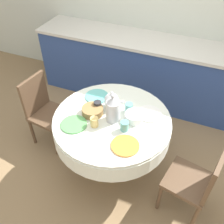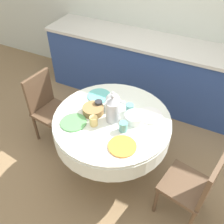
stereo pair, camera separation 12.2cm
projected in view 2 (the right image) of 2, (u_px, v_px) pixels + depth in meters
ground_plane at (112, 165)px, 2.92m from camera, size 12.00×12.00×0.00m
wall_back at (172, 5)px, 3.21m from camera, size 7.00×0.05×2.60m
kitchen_counter at (156, 73)px, 3.53m from camera, size 3.24×0.64×0.94m
dining_table at (112, 127)px, 2.50m from camera, size 1.16×1.16×0.76m
chair_left at (195, 185)px, 2.18m from camera, size 0.47×0.47×0.88m
chair_right at (48, 106)px, 2.98m from camera, size 0.45×0.45×0.88m
plate_near_left at (74, 122)px, 2.36m from camera, size 0.25×0.25×0.01m
cup_near_left at (94, 121)px, 2.32m from camera, size 0.08×0.08×0.10m
plate_near_right at (122, 146)px, 2.14m from camera, size 0.25×0.25×0.01m
cup_near_right at (123, 127)px, 2.26m from camera, size 0.08×0.08×0.10m
plate_far_left at (99, 96)px, 2.67m from camera, size 0.25×0.25×0.01m
cup_far_left at (99, 105)px, 2.49m from camera, size 0.08×0.08×0.10m
plate_far_right at (150, 115)px, 2.44m from camera, size 0.25×0.25×0.01m
cup_far_right at (130, 109)px, 2.45m from camera, size 0.08×0.08×0.10m
coffee_carafe at (113, 109)px, 2.32m from camera, size 0.13×0.13×0.30m
teapot at (113, 100)px, 2.49m from camera, size 0.21×0.15×0.19m
bread_basket at (93, 110)px, 2.46m from camera, size 0.21×0.21×0.07m
fruit_bowl at (134, 118)px, 2.37m from camera, size 0.18×0.18×0.08m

